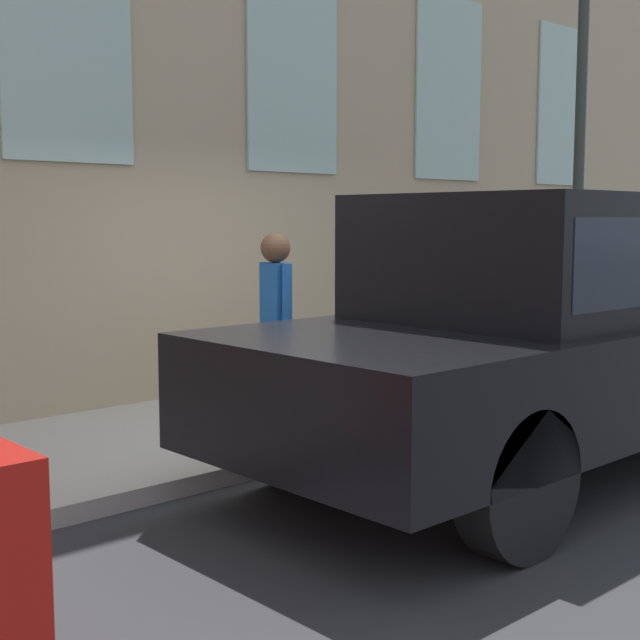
{
  "coord_description": "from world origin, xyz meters",
  "views": [
    {
      "loc": [
        -4.73,
        4.82,
        1.8
      ],
      "look_at": [
        0.74,
        -0.2,
        0.95
      ],
      "focal_mm": 50.0,
      "sensor_mm": 36.0,
      "label": 1
    }
  ],
  "objects_px": {
    "parked_car_black_near": "(548,320)",
    "fire_hydrant": "(363,371)",
    "person": "(276,307)",
    "street_lamp": "(582,75)"
  },
  "relations": [
    {
      "from": "person",
      "to": "street_lamp",
      "type": "height_order",
      "value": "street_lamp"
    },
    {
      "from": "fire_hydrant",
      "to": "street_lamp",
      "type": "distance_m",
      "value": 4.57
    },
    {
      "from": "fire_hydrant",
      "to": "person",
      "type": "bearing_deg",
      "value": 55.46
    },
    {
      "from": "fire_hydrant",
      "to": "street_lamp",
      "type": "relative_size",
      "value": 0.14
    },
    {
      "from": "fire_hydrant",
      "to": "parked_car_black_near",
      "type": "height_order",
      "value": "parked_car_black_near"
    },
    {
      "from": "fire_hydrant",
      "to": "street_lamp",
      "type": "height_order",
      "value": "street_lamp"
    },
    {
      "from": "parked_car_black_near",
      "to": "fire_hydrant",
      "type": "bearing_deg",
      "value": 4.55
    },
    {
      "from": "parked_car_black_near",
      "to": "street_lamp",
      "type": "relative_size",
      "value": 1.0
    },
    {
      "from": "person",
      "to": "street_lamp",
      "type": "relative_size",
      "value": 0.3
    },
    {
      "from": "fire_hydrant",
      "to": "person",
      "type": "height_order",
      "value": "person"
    }
  ]
}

